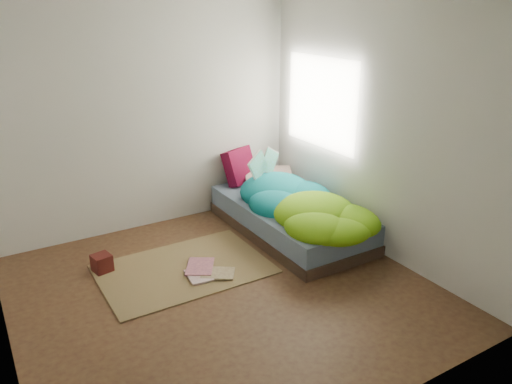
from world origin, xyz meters
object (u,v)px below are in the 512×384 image
open_book (265,155)px  floor_book_a (188,278)px  bed (289,218)px  wooden_box (102,263)px  pillow_magenta (240,166)px  floor_book_b (187,267)px

open_book → floor_book_a: open_book is taller
bed → open_book: (-0.07, 0.42, 0.65)m
wooden_box → floor_book_a: bearing=-42.0°
bed → open_book: bearing=99.9°
pillow_magenta → floor_book_a: (-1.29, -1.29, -0.53)m
pillow_magenta → floor_book_b: (-1.22, -1.10, -0.53)m
floor_book_b → floor_book_a: bearing=-78.7°
open_book → floor_book_b: open_book is taller
pillow_magenta → open_book: size_ratio=0.97×
bed → wooden_box: 2.07m
pillow_magenta → floor_book_b: pillow_magenta is taller
floor_book_a → wooden_box: bearing=144.0°
bed → floor_book_a: size_ratio=6.88×
wooden_box → floor_book_b: wooden_box is taller
floor_book_b → pillow_magenta: bearing=73.8°
bed → wooden_box: bed is taller
floor_book_a → floor_book_b: floor_book_b is taller
bed → pillow_magenta: (-0.13, 0.91, 0.39)m
open_book → wooden_box: size_ratio=2.66×
wooden_box → floor_book_a: (0.64, -0.58, -0.07)m
open_book → floor_book_a: size_ratio=1.52×
pillow_magenta → floor_book_b: size_ratio=1.24×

